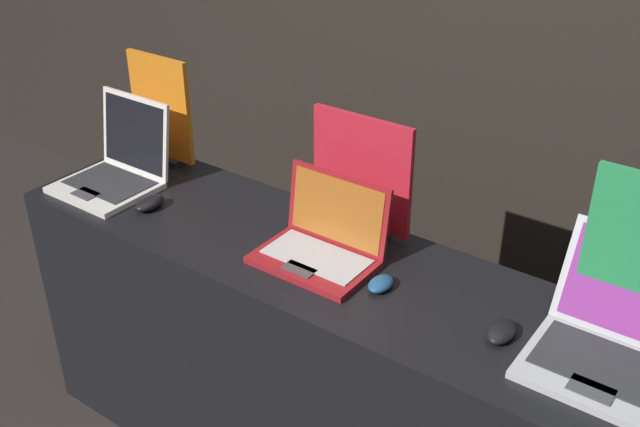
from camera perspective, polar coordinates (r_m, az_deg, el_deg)
wall_back at (r=3.03m, az=13.79°, el=14.37°), size 8.00×0.05×2.80m
display_counter at (r=2.53m, az=0.18°, el=-12.22°), size 2.17×0.55×0.93m
laptop_front at (r=2.74m, az=-15.21°, el=3.49°), size 0.33×0.33×0.30m
mouse_front at (r=2.57m, az=-12.84°, el=0.77°), size 0.07×0.11×0.04m
promo_stand_front at (r=2.83m, az=-11.97°, el=7.52°), size 0.28×0.07×0.41m
laptop_middle at (r=2.22m, az=0.18°, el=-2.11°), size 0.35×0.26×0.24m
mouse_middle at (r=2.12m, az=4.66°, el=-5.36°), size 0.06×0.09×0.03m
promo_stand_middle at (r=2.31m, az=3.13°, el=2.72°), size 0.35×0.07×0.39m
laptop_back at (r=1.97m, az=21.61°, el=-8.91°), size 0.37×0.39×0.28m
mouse_back at (r=1.99m, az=13.64°, el=-8.75°), size 0.07×0.11×0.04m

